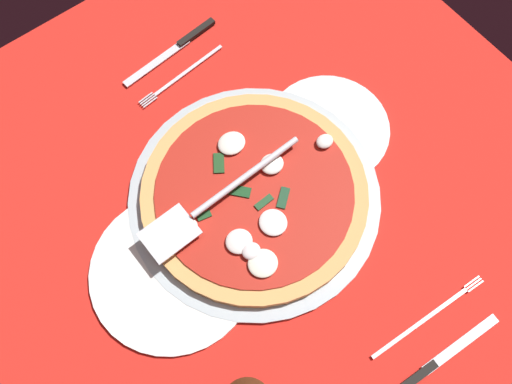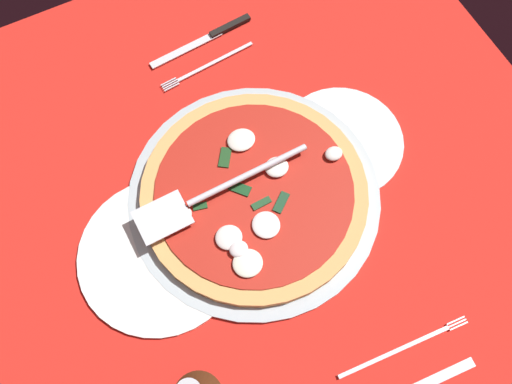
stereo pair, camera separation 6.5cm
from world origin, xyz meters
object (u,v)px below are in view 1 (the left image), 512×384
dinner_plate_left (328,129)px  pizza (256,193)px  dinner_plate_right (173,271)px  pizza_server (214,200)px  place_setting_near (180,61)px  place_setting_far (432,341)px

dinner_plate_left → pizza: (17.34, 2.32, 1.52)cm
dinner_plate_right → pizza_server: bearing=-159.6°
pizza → place_setting_near: 29.67cm
place_setting_near → place_setting_far: (-1.02, 62.84, -0.00)cm
dinner_plate_right → dinner_plate_left: bearing=-172.9°
place_setting_far → dinner_plate_left: bearing=77.2°
pizza → place_setting_far: pizza is taller
pizza_server → pizza: bearing=160.2°
dinner_plate_left → pizza: pizza is taller
pizza → place_setting_far: (-6.36, 33.70, -1.66)cm
pizza_server → place_setting_near: 29.73cm
dinner_plate_left → place_setting_near: (12.00, -26.81, -0.13)cm
dinner_plate_right → place_setting_far: 39.72cm
dinner_plate_left → place_setting_far: (10.98, 36.02, -0.14)cm
dinner_plate_left → dinner_plate_right: 35.19cm
dinner_plate_left → pizza_server: pizza_server is taller
dinner_plate_left → pizza: bearing=7.6°
place_setting_near → place_setting_far: size_ratio=0.92×
pizza → place_setting_near: size_ratio=1.76×
dinner_plate_left → pizza_server: (23.74, 0.18, 4.04)cm
place_setting_near → dinner_plate_left: bearing=109.4°
dinner_plate_left → dinner_plate_right: same height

